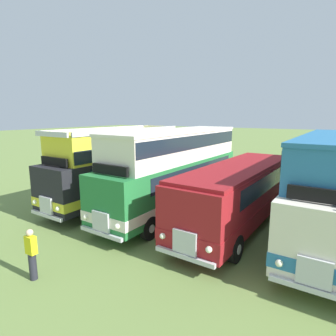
% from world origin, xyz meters
% --- Properties ---
extents(bus_first_in_row, '(2.93, 9.88, 4.52)m').
position_xyz_m(bus_first_in_row, '(-15.01, 0.01, 2.35)').
color(bus_first_in_row, black).
rests_on(bus_first_in_row, ground).
extents(bus_second_in_row, '(3.08, 11.05, 4.49)m').
position_xyz_m(bus_second_in_row, '(-11.25, 0.41, 2.47)').
color(bus_second_in_row, '#237538').
rests_on(bus_second_in_row, ground).
extents(bus_third_in_row, '(3.11, 9.91, 2.99)m').
position_xyz_m(bus_third_in_row, '(-7.50, -0.17, 1.75)').
color(bus_third_in_row, maroon).
rests_on(bus_third_in_row, ground).
extents(bus_fourth_in_row, '(2.91, 9.95, 4.49)m').
position_xyz_m(bus_fourth_in_row, '(-3.75, 0.13, 2.47)').
color(bus_fourth_in_row, silver).
rests_on(bus_fourth_in_row, ground).
extents(marshal_person, '(0.36, 0.24, 1.73)m').
position_xyz_m(marshal_person, '(-11.82, -7.96, 0.89)').
color(marshal_person, '#23232D').
rests_on(marshal_person, ground).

